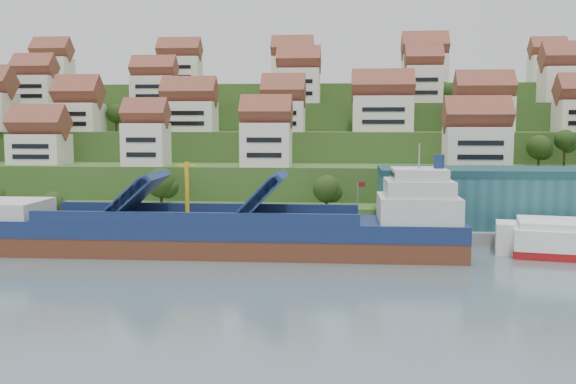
# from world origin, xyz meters

# --- Properties ---
(ground) EXTENTS (300.00, 300.00, 0.00)m
(ground) POSITION_xyz_m (0.00, 0.00, 0.00)
(ground) COLOR slate
(ground) RESTS_ON ground
(quay) EXTENTS (180.00, 14.00, 2.20)m
(quay) POSITION_xyz_m (20.00, 15.00, 1.10)
(quay) COLOR gray
(quay) RESTS_ON ground
(hillside) EXTENTS (260.00, 128.00, 31.00)m
(hillside) POSITION_xyz_m (0.00, 103.55, 10.66)
(hillside) COLOR #2D4C1E
(hillside) RESTS_ON ground
(hillside_village) EXTENTS (155.52, 61.99, 28.30)m
(hillside_village) POSITION_xyz_m (0.80, 60.77, 24.50)
(hillside_village) COLOR white
(hillside_village) RESTS_ON ground
(hillside_trees) EXTENTS (139.92, 62.84, 31.26)m
(hillside_trees) POSITION_xyz_m (-12.65, 43.52, 16.07)
(hillside_trees) COLOR #264216
(hillside_trees) RESTS_ON ground
(warehouse) EXTENTS (60.00, 15.00, 10.00)m
(warehouse) POSITION_xyz_m (52.00, 17.00, 7.20)
(warehouse) COLOR #235760
(warehouse) RESTS_ON quay
(flagpole) EXTENTS (1.28, 0.16, 8.00)m
(flagpole) POSITION_xyz_m (18.11, 10.00, 6.88)
(flagpole) COLOR gray
(flagpole) RESTS_ON quay
(cargo_ship) EXTENTS (75.74, 12.15, 16.75)m
(cargo_ship) POSITION_xyz_m (-2.21, -1.10, 3.21)
(cargo_ship) COLOR brown
(cargo_ship) RESTS_ON ground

